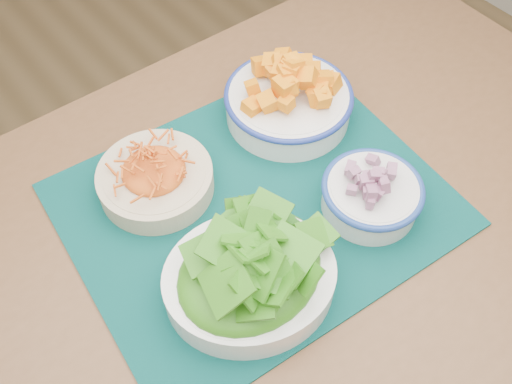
% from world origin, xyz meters
% --- Properties ---
extents(ground, '(4.00, 4.00, 0.00)m').
position_xyz_m(ground, '(0.00, 0.00, 0.00)').
color(ground, '#977649').
rests_on(ground, ground).
extents(table, '(1.31, 0.89, 0.75)m').
position_xyz_m(table, '(0.00, -0.09, 0.66)').
color(table, brown).
rests_on(table, ground).
extents(placemat, '(0.59, 0.49, 0.00)m').
position_xyz_m(placemat, '(0.00, -0.03, 0.75)').
color(placemat, '#012A28').
rests_on(placemat, table).
extents(carrot_bowl, '(0.21, 0.21, 0.07)m').
position_xyz_m(carrot_bowl, '(-0.10, 0.09, 0.79)').
color(carrot_bowl, beige).
rests_on(carrot_bowl, placemat).
extents(squash_bowl, '(0.25, 0.25, 0.10)m').
position_xyz_m(squash_bowl, '(0.16, 0.08, 0.80)').
color(squash_bowl, white).
rests_on(squash_bowl, placemat).
extents(lettuce_bowl, '(0.29, 0.28, 0.11)m').
position_xyz_m(lettuce_bowl, '(-0.10, -0.14, 0.80)').
color(lettuce_bowl, white).
rests_on(lettuce_bowl, placemat).
extents(onion_bowl, '(0.15, 0.15, 0.08)m').
position_xyz_m(onion_bowl, '(0.13, -0.14, 0.79)').
color(onion_bowl, silver).
rests_on(onion_bowl, placemat).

